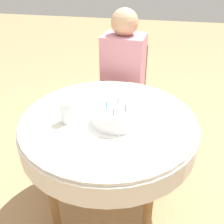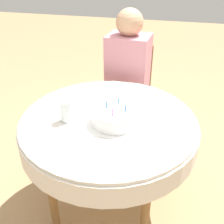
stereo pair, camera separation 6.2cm
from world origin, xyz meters
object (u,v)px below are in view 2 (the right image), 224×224
object	(u,v)px
drinking_glass	(66,111)
person	(127,71)
chair	(129,93)
birthday_cake	(115,116)

from	to	relation	value
drinking_glass	person	bearing A→B (deg)	77.10
chair	birthday_cake	xyz separation A→B (m)	(0.08, -0.86, 0.30)
chair	drinking_glass	bearing A→B (deg)	-97.79
person	birthday_cake	bearing A→B (deg)	-79.58
birthday_cake	drinking_glass	xyz separation A→B (m)	(-0.27, -0.04, 0.02)
person	drinking_glass	xyz separation A→B (m)	(-0.19, -0.82, 0.07)
person	birthday_cake	size ratio (longest dim) A/B	4.70
chair	birthday_cake	distance (m)	0.92
person	drinking_glass	bearing A→B (deg)	-98.59
drinking_glass	chair	bearing A→B (deg)	77.89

